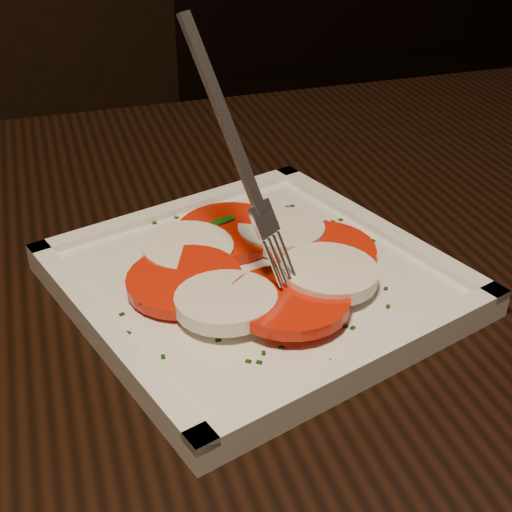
{
  "coord_description": "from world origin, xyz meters",
  "views": [
    {
      "loc": [
        -0.28,
        -0.18,
        1.04
      ],
      "look_at": [
        -0.11,
        0.21,
        0.78
      ],
      "focal_mm": 50.0,
      "sensor_mm": 36.0,
      "label": 1
    }
  ],
  "objects": [
    {
      "name": "fork",
      "position": [
        -0.13,
        0.21,
        0.87
      ],
      "size": [
        0.07,
        0.09,
        0.16
      ],
      "primitive_type": null,
      "rotation": [
        0.0,
        0.0,
        0.53
      ],
      "color": "white",
      "rests_on": "caprese_salad"
    },
    {
      "name": "plate",
      "position": [
        -0.11,
        0.21,
        0.76
      ],
      "size": [
        0.3,
        0.3,
        0.01
      ],
      "primitive_type": "cube",
      "rotation": [
        0.0,
        0.0,
        0.21
      ],
      "color": "white",
      "rests_on": "table"
    },
    {
      "name": "chair",
      "position": [
        -0.05,
        1.02,
        0.53
      ],
      "size": [
        0.52,
        0.52,
        0.93
      ],
      "rotation": [
        0.0,
        0.0,
        0.28
      ],
      "color": "black",
      "rests_on": "ground"
    },
    {
      "name": "caprese_salad",
      "position": [
        -0.11,
        0.21,
        0.77
      ],
      "size": [
        0.21,
        0.21,
        0.02
      ],
      "color": "red",
      "rests_on": "plate"
    },
    {
      "name": "table",
      "position": [
        -0.18,
        0.24,
        0.65
      ],
      "size": [
        1.27,
        0.91,
        0.75
      ],
      "rotation": [
        0.0,
        0.0,
        -0.1
      ],
      "color": "black",
      "rests_on": "ground"
    }
  ]
}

